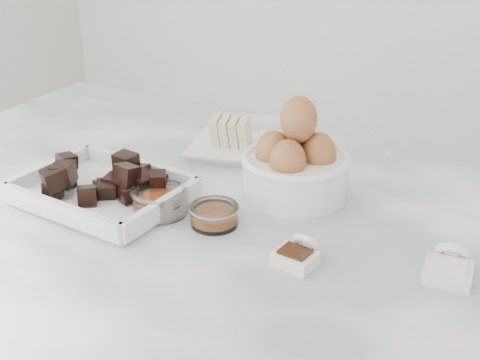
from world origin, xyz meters
name	(u,v)px	position (x,y,z in m)	size (l,w,h in m)	color
marble_slab	(218,222)	(0.00, 0.00, 0.92)	(1.20, 0.80, 0.04)	white
chocolate_dish	(102,185)	(-0.17, -0.05, 0.97)	(0.26, 0.20, 0.06)	white
butter_plate	(232,140)	(-0.09, 0.20, 0.96)	(0.17, 0.17, 0.06)	white
sugar_ramekin	(293,173)	(0.06, 0.12, 0.96)	(0.07, 0.07, 0.04)	white
egg_bowl	(295,164)	(0.08, 0.10, 0.99)	(0.16, 0.16, 0.16)	white
honey_bowl	(214,215)	(0.02, -0.04, 0.96)	(0.07, 0.07, 0.03)	white
zest_bowl	(160,201)	(-0.07, -0.05, 0.96)	(0.08, 0.08, 0.04)	white
vanilla_spoon	(298,254)	(0.16, -0.08, 0.95)	(0.06, 0.07, 0.04)	white
salt_spoon	(449,267)	(0.33, -0.02, 0.95)	(0.06, 0.07, 0.04)	white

